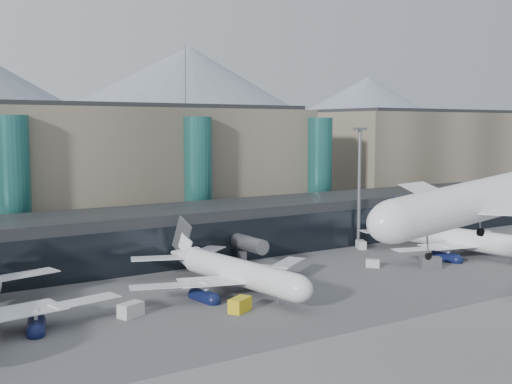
% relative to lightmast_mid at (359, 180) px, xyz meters
% --- Properties ---
extents(ground, '(900.00, 900.00, 0.00)m').
position_rel_lightmast_mid_xyz_m(ground, '(-30.00, -48.00, -14.42)').
color(ground, '#515154').
rests_on(ground, ground).
extents(concourse, '(170.00, 27.00, 10.00)m').
position_rel_lightmast_mid_xyz_m(concourse, '(-30.02, 9.73, -9.45)').
color(concourse, black).
rests_on(concourse, ground).
extents(terminal_main, '(130.00, 30.00, 31.00)m').
position_rel_lightmast_mid_xyz_m(terminal_main, '(-55.00, 42.00, 1.03)').
color(terminal_main, gray).
rests_on(terminal_main, ground).
extents(terminal_east, '(70.00, 30.00, 31.00)m').
position_rel_lightmast_mid_xyz_m(terminal_east, '(65.00, 42.00, 1.03)').
color(terminal_east, gray).
rests_on(terminal_east, ground).
extents(teal_towers, '(116.40, 19.40, 46.00)m').
position_rel_lightmast_mid_xyz_m(teal_towers, '(-44.99, 26.01, -0.41)').
color(teal_towers, '#23625E').
rests_on(teal_towers, ground).
extents(lightmast_mid, '(3.00, 1.20, 25.60)m').
position_rel_lightmast_mid_xyz_m(lightmast_mid, '(0.00, 0.00, 0.00)').
color(lightmast_mid, slate).
rests_on(lightmast_mid, ground).
extents(jet_parked_mid, '(36.00, 35.90, 11.68)m').
position_rel_lightmast_mid_xyz_m(jet_parked_mid, '(-42.06, -15.54, -10.00)').
color(jet_parked_mid, white).
rests_on(jet_parked_mid, ground).
extents(jet_parked_right, '(36.46, 36.96, 11.93)m').
position_rel_lightmast_mid_xyz_m(jet_parked_right, '(10.36, -15.52, -9.91)').
color(jet_parked_right, white).
rests_on(jet_parked_right, ground).
extents(veh_a, '(3.90, 3.10, 1.92)m').
position_rel_lightmast_mid_xyz_m(veh_a, '(-60.57, -21.45, -13.46)').
color(veh_a, silver).
rests_on(veh_a, ground).
extents(veh_c, '(4.13, 3.60, 2.04)m').
position_rel_lightmast_mid_xyz_m(veh_c, '(-2.95, -22.83, -13.40)').
color(veh_c, '#49494D').
rests_on(veh_c, ground).
extents(veh_d, '(2.82, 3.44, 1.73)m').
position_rel_lightmast_mid_xyz_m(veh_d, '(-1.02, -2.00, -13.55)').
color(veh_d, silver).
rests_on(veh_d, ground).
extents(veh_g, '(2.75, 2.79, 1.44)m').
position_rel_lightmast_mid_xyz_m(veh_g, '(-11.40, -16.65, -13.70)').
color(veh_g, silver).
rests_on(veh_g, ground).
extents(veh_h, '(4.05, 3.36, 1.98)m').
position_rel_lightmast_mid_xyz_m(veh_h, '(-46.84, -27.55, -13.43)').
color(veh_h, gold).
rests_on(veh_h, ground).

